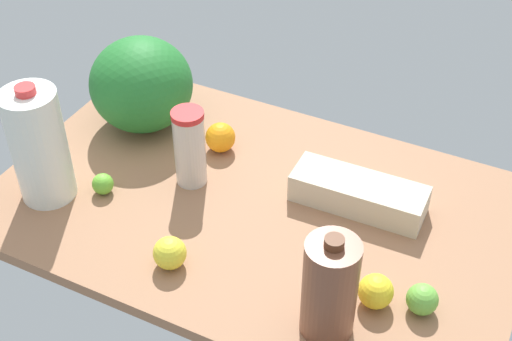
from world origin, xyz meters
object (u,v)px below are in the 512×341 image
object	(u,v)px
watermelon	(141,84)
lemon_far_back	(170,253)
lime_loose	(103,184)
milk_jug	(39,146)
tumbler_cup	(190,147)
lemon_near_front	(376,291)
orange_by_jug	(220,137)
egg_carton	(358,194)
chocolate_milk_jug	(330,288)
lime_beside_bowl	(422,299)

from	to	relation	value
watermelon	lemon_far_back	distance (cm)	52.69
lime_loose	milk_jug	bearing A→B (deg)	-152.45
lemon_far_back	tumbler_cup	bearing A→B (deg)	111.04
lemon_near_front	watermelon	bearing A→B (deg)	157.10
milk_jug	lemon_near_front	size ratio (longest dim) A/B	4.17
orange_by_jug	lime_loose	world-z (taller)	orange_by_jug
milk_jug	egg_carton	size ratio (longest dim) A/B	0.97
egg_carton	watermelon	size ratio (longest dim) A/B	1.17
egg_carton	lemon_near_front	world-z (taller)	same
egg_carton	watermelon	bearing A→B (deg)	173.54
chocolate_milk_jug	lime_loose	size ratio (longest dim) A/B	4.75
watermelon	tumbler_cup	bearing A→B (deg)	-32.90
watermelon	lime_beside_bowl	distance (cm)	88.37
egg_carton	orange_by_jug	size ratio (longest dim) A/B	4.05
chocolate_milk_jug	lime_beside_bowl	size ratio (longest dim) A/B	3.78
lime_beside_bowl	lime_loose	bearing A→B (deg)	179.01
watermelon	lemon_far_back	xyz separation A→B (cm)	(32.64, -40.45, -8.60)
orange_by_jug	lemon_near_front	bearing A→B (deg)	-30.65
tumbler_cup	milk_jug	xyz separation A→B (cm)	(-27.55, -18.79, 4.04)
watermelon	chocolate_milk_jug	bearing A→B (deg)	-31.14
lemon_far_back	lime_beside_bowl	distance (cm)	51.65
tumbler_cup	lemon_near_front	distance (cm)	54.57
orange_by_jug	tumbler_cup	bearing A→B (deg)	-91.92
lemon_far_back	milk_jug	bearing A→B (deg)	169.48
chocolate_milk_jug	lime_beside_bowl	world-z (taller)	chocolate_milk_jug
egg_carton	lemon_far_back	xyz separation A→B (cm)	(-28.65, -34.95, 0.03)
watermelon	lemon_far_back	bearing A→B (deg)	-51.10
lemon_far_back	lime_beside_bowl	size ratio (longest dim) A/B	1.12
egg_carton	lemon_near_front	distance (cm)	28.97
lemon_near_front	lemon_far_back	bearing A→B (deg)	-167.72
chocolate_milk_jug	watermelon	distance (cm)	79.36
orange_by_jug	lemon_far_back	xyz separation A→B (cm)	(9.45, -39.34, -0.25)
lemon_near_front	lime_beside_bowl	world-z (taller)	lemon_near_front
orange_by_jug	milk_jug	bearing A→B (deg)	-130.85
egg_carton	orange_by_jug	bearing A→B (deg)	172.10
milk_jug	lime_beside_bowl	distance (cm)	88.60
lemon_near_front	lime_loose	world-z (taller)	lemon_near_front
chocolate_milk_jug	lime_loose	xyz separation A→B (cm)	(-61.53, 13.38, -8.66)
egg_carton	lime_loose	size ratio (longest dim) A/B	6.08
egg_carton	orange_by_jug	distance (cm)	38.35
milk_jug	lemon_far_back	world-z (taller)	milk_jug
chocolate_milk_jug	watermelon	size ratio (longest dim) A/B	0.91
chocolate_milk_jug	milk_jug	distance (cm)	73.18
chocolate_milk_jug	egg_carton	xyz separation A→B (cm)	(-6.63, 35.53, -7.67)
lemon_far_back	lime_loose	distance (cm)	29.22
egg_carton	lime_loose	distance (cm)	59.21
chocolate_milk_jug	egg_carton	world-z (taller)	chocolate_milk_jug
lemon_near_front	lime_beside_bowl	size ratio (longest dim) A/B	1.12
milk_jug	lemon_far_back	size ratio (longest dim) A/B	4.18
tumbler_cup	milk_jug	bearing A→B (deg)	-145.71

